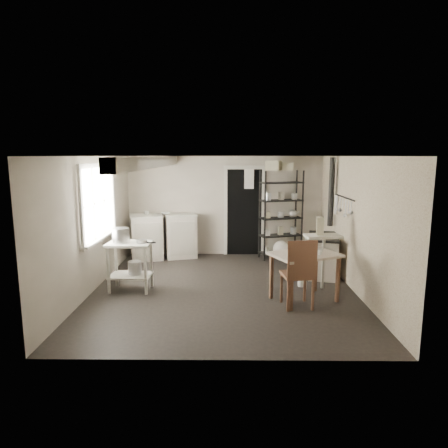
{
  "coord_description": "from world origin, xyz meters",
  "views": [
    {
      "loc": [
        0.08,
        -6.73,
        2.31
      ],
      "look_at": [
        0.0,
        0.3,
        1.1
      ],
      "focal_mm": 32.0,
      "sensor_mm": 36.0,
      "label": 1
    }
  ],
  "objects_px": {
    "prep_table": "(130,268)",
    "shelf_rack": "(281,217)",
    "chair": "(297,276)",
    "stockpot": "(121,237)",
    "flour_sack": "(281,249)",
    "base_cabinets": "(164,238)",
    "work_table": "(304,277)",
    "stove": "(323,253)"
  },
  "relations": [
    {
      "from": "prep_table",
      "to": "chair",
      "type": "bearing_deg",
      "value": -14.84
    },
    {
      "from": "shelf_rack",
      "to": "flour_sack",
      "type": "distance_m",
      "value": 0.72
    },
    {
      "from": "stove",
      "to": "chair",
      "type": "relative_size",
      "value": 0.91
    },
    {
      "from": "stockpot",
      "to": "stove",
      "type": "bearing_deg",
      "value": 14.4
    },
    {
      "from": "prep_table",
      "to": "shelf_rack",
      "type": "height_order",
      "value": "shelf_rack"
    },
    {
      "from": "flour_sack",
      "to": "prep_table",
      "type": "bearing_deg",
      "value": -143.19
    },
    {
      "from": "shelf_rack",
      "to": "chair",
      "type": "height_order",
      "value": "shelf_rack"
    },
    {
      "from": "work_table",
      "to": "shelf_rack",
      "type": "bearing_deg",
      "value": 90.77
    },
    {
      "from": "shelf_rack",
      "to": "work_table",
      "type": "xyz_separation_m",
      "value": [
        0.04,
        -2.73,
        -0.57
      ]
    },
    {
      "from": "stove",
      "to": "chair",
      "type": "distance_m",
      "value": 1.85
    },
    {
      "from": "stockpot",
      "to": "base_cabinets",
      "type": "xyz_separation_m",
      "value": [
        0.36,
        2.25,
        -0.48
      ]
    },
    {
      "from": "stockpot",
      "to": "chair",
      "type": "relative_size",
      "value": 0.28
    },
    {
      "from": "shelf_rack",
      "to": "stove",
      "type": "distance_m",
      "value": 1.56
    },
    {
      "from": "base_cabinets",
      "to": "flour_sack",
      "type": "height_order",
      "value": "base_cabinets"
    },
    {
      "from": "work_table",
      "to": "flour_sack",
      "type": "bearing_deg",
      "value": 90.81
    },
    {
      "from": "stockpot",
      "to": "shelf_rack",
      "type": "bearing_deg",
      "value": 36.94
    },
    {
      "from": "flour_sack",
      "to": "shelf_rack",
      "type": "bearing_deg",
      "value": 89.97
    },
    {
      "from": "base_cabinets",
      "to": "stove",
      "type": "height_order",
      "value": "base_cabinets"
    },
    {
      "from": "flour_sack",
      "to": "stove",
      "type": "bearing_deg",
      "value": -61.3
    },
    {
      "from": "stove",
      "to": "chair",
      "type": "xyz_separation_m",
      "value": [
        -0.78,
        -1.67,
        0.04
      ]
    },
    {
      "from": "stockpot",
      "to": "stove",
      "type": "xyz_separation_m",
      "value": [
        3.67,
        0.94,
        -0.5
      ]
    },
    {
      "from": "work_table",
      "to": "prep_table",
      "type": "bearing_deg",
      "value": 171.03
    },
    {
      "from": "stockpot",
      "to": "base_cabinets",
      "type": "height_order",
      "value": "stockpot"
    },
    {
      "from": "prep_table",
      "to": "chair",
      "type": "relative_size",
      "value": 0.78
    },
    {
      "from": "work_table",
      "to": "stove",
      "type": "bearing_deg",
      "value": 66.04
    },
    {
      "from": "shelf_rack",
      "to": "stove",
      "type": "height_order",
      "value": "shelf_rack"
    },
    {
      "from": "shelf_rack",
      "to": "flour_sack",
      "type": "xyz_separation_m",
      "value": [
        -0.0,
        -0.12,
        -0.71
      ]
    },
    {
      "from": "chair",
      "to": "stockpot",
      "type": "bearing_deg",
      "value": 158.11
    },
    {
      "from": "work_table",
      "to": "chair",
      "type": "xyz_separation_m",
      "value": [
        -0.16,
        -0.27,
        0.1
      ]
    },
    {
      "from": "base_cabinets",
      "to": "work_table",
      "type": "height_order",
      "value": "base_cabinets"
    },
    {
      "from": "shelf_rack",
      "to": "chair",
      "type": "distance_m",
      "value": 3.03
    },
    {
      "from": "shelf_rack",
      "to": "flour_sack",
      "type": "bearing_deg",
      "value": -106.89
    },
    {
      "from": "stockpot",
      "to": "stove",
      "type": "distance_m",
      "value": 3.83
    },
    {
      "from": "base_cabinets",
      "to": "stove",
      "type": "bearing_deg",
      "value": -36.98
    },
    {
      "from": "base_cabinets",
      "to": "shelf_rack",
      "type": "xyz_separation_m",
      "value": [
        2.66,
        0.02,
        0.49
      ]
    },
    {
      "from": "prep_table",
      "to": "stockpot",
      "type": "relative_size",
      "value": 2.75
    },
    {
      "from": "work_table",
      "to": "chair",
      "type": "height_order",
      "value": "chair"
    },
    {
      "from": "stockpot",
      "to": "flour_sack",
      "type": "relative_size",
      "value": 0.72
    },
    {
      "from": "prep_table",
      "to": "stockpot",
      "type": "height_order",
      "value": "stockpot"
    },
    {
      "from": "prep_table",
      "to": "stove",
      "type": "distance_m",
      "value": 3.65
    },
    {
      "from": "base_cabinets",
      "to": "flour_sack",
      "type": "relative_size",
      "value": 3.59
    },
    {
      "from": "prep_table",
      "to": "shelf_rack",
      "type": "distance_m",
      "value": 3.7
    }
  ]
}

